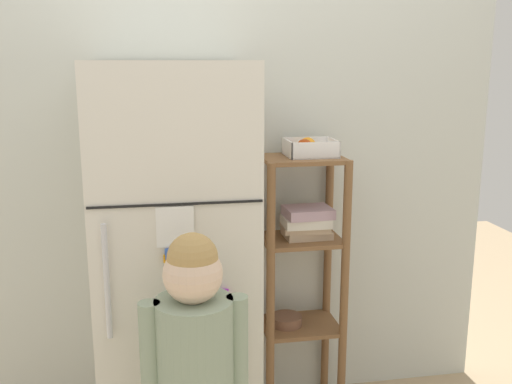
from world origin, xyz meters
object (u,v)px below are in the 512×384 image
at_px(child_standing, 195,360).
at_px(pantry_shelf_unit, 301,259).
at_px(refrigerator, 176,265).
at_px(fruit_bin, 308,148).

height_order(child_standing, pantry_shelf_unit, pantry_shelf_unit).
height_order(refrigerator, pantry_shelf_unit, refrigerator).
bearing_deg(pantry_shelf_unit, fruit_bin, 37.83).
bearing_deg(child_standing, refrigerator, 94.01).
distance_m(refrigerator, child_standing, 0.52).
relative_size(pantry_shelf_unit, fruit_bin, 5.69).
xyz_separation_m(refrigerator, pantry_shelf_unit, (0.55, 0.14, -0.06)).
bearing_deg(pantry_shelf_unit, refrigerator, -165.38).
distance_m(refrigerator, fruit_bin, 0.74).
distance_m(child_standing, fruit_bin, 1.03).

